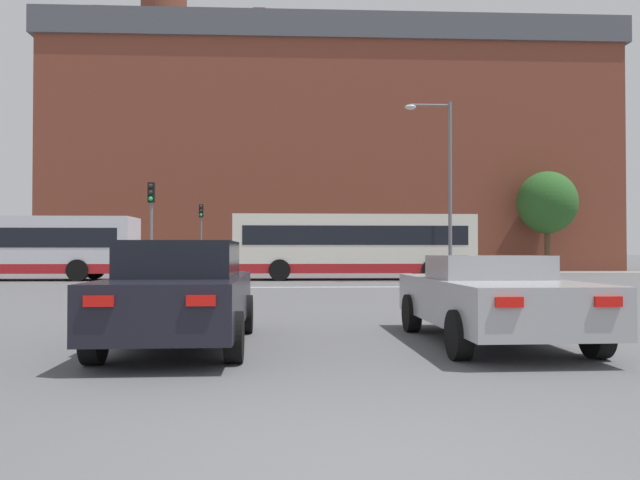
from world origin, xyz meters
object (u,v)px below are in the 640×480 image
object	(u,v)px
bus_crossing_trailing	(8,246)
pedestrian_waiting	(286,257)
traffic_light_far_left	(201,227)
car_roadster_right	(491,298)
traffic_light_near_left	(151,216)
car_saloon_left	(182,293)
street_lamp_junction	(443,173)
bus_crossing_lead	(353,245)

from	to	relation	value
bus_crossing_trailing	pedestrian_waiting	size ratio (longest dim) A/B	6.78
bus_crossing_trailing	traffic_light_far_left	world-z (taller)	traffic_light_far_left
car_roadster_right	traffic_light_near_left	bearing A→B (deg)	117.07
car_saloon_left	street_lamp_junction	distance (m)	20.15
traffic_light_far_left	pedestrian_waiting	world-z (taller)	traffic_light_far_left
car_roadster_right	bus_crossing_trailing	size ratio (longest dim) A/B	0.39
bus_crossing_trailing	street_lamp_junction	xyz separation A→B (m)	(20.02, -3.03, 3.20)
pedestrian_waiting	street_lamp_junction	bearing A→B (deg)	47.76
bus_crossing_lead	traffic_light_near_left	xyz separation A→B (m)	(-8.58, -4.93, 1.10)
car_saloon_left	traffic_light_far_left	bearing A→B (deg)	96.48
bus_crossing_trailing	street_lamp_junction	distance (m)	20.50
car_roadster_right	street_lamp_junction	bearing A→B (deg)	76.97
street_lamp_junction	pedestrian_waiting	xyz separation A→B (m)	(-6.97, 12.68, -3.77)
bus_crossing_lead	bus_crossing_trailing	size ratio (longest dim) A/B	0.97
bus_crossing_lead	traffic_light_far_left	world-z (taller)	traffic_light_far_left
car_saloon_left	traffic_light_near_left	size ratio (longest dim) A/B	1.12
car_saloon_left	street_lamp_junction	xyz separation A→B (m)	(8.28, 17.92, 4.02)
pedestrian_waiting	traffic_light_far_left	bearing A→B (deg)	-64.79
traffic_light_far_left	street_lamp_junction	world-z (taller)	street_lamp_junction
traffic_light_near_left	pedestrian_waiting	distance (m)	15.71
traffic_light_near_left	pedestrian_waiting	bearing A→B (deg)	70.32
car_roadster_right	street_lamp_junction	world-z (taller)	street_lamp_junction
bus_crossing_lead	car_saloon_left	bearing A→B (deg)	167.48
traffic_light_far_left	car_roadster_right	bearing A→B (deg)	-74.04
traffic_light_near_left	bus_crossing_lead	bearing A→B (deg)	29.89
car_saloon_left	traffic_light_far_left	world-z (taller)	traffic_light_far_left
car_saloon_left	bus_crossing_lead	world-z (taller)	bus_crossing_lead
traffic_light_far_left	traffic_light_near_left	world-z (taller)	traffic_light_far_left
street_lamp_junction	pedestrian_waiting	world-z (taller)	street_lamp_junction
traffic_light_far_left	street_lamp_junction	xyz separation A→B (m)	(12.26, -12.10, 1.92)
car_saloon_left	bus_crossing_trailing	bearing A→B (deg)	118.20
traffic_light_near_left	bus_crossing_trailing	bearing A→B (deg)	147.07
car_roadster_right	bus_crossing_trailing	xyz separation A→B (m)	(-16.32, 20.84, 0.92)
bus_crossing_trailing	traffic_light_far_left	bearing A→B (deg)	-40.57
car_roadster_right	pedestrian_waiting	bearing A→B (deg)	94.83
car_saloon_left	bus_crossing_lead	xyz separation A→B (m)	(4.63, 20.84, 0.89)
bus_crossing_lead	pedestrian_waiting	size ratio (longest dim) A/B	6.57
car_saloon_left	traffic_light_near_left	xyz separation A→B (m)	(-3.96, 15.90, 1.99)
street_lamp_junction	pedestrian_waiting	size ratio (longest dim) A/B	4.57
car_roadster_right	traffic_light_near_left	distance (m)	18.07
car_roadster_right	traffic_light_far_left	bearing A→B (deg)	104.67
bus_crossing_lead	street_lamp_junction	world-z (taller)	street_lamp_junction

